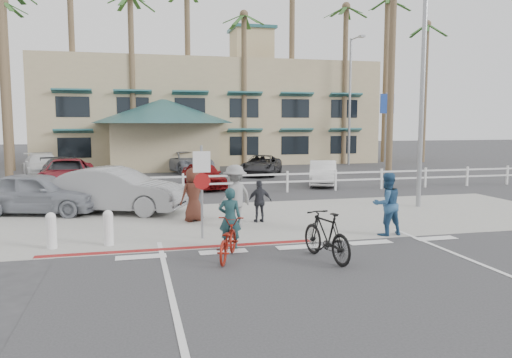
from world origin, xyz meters
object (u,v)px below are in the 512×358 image
object	(u,v)px
car_white_sedan	(116,190)
car_red_compact	(38,193)
sign_post	(202,187)
bike_black	(326,236)
bike_red	(228,240)

from	to	relation	value
car_white_sedan	car_red_compact	bearing A→B (deg)	104.99
sign_post	bike_black	size ratio (longest dim) A/B	1.48
car_white_sedan	bike_red	bearing A→B (deg)	-134.99
sign_post	bike_red	bearing A→B (deg)	-82.72
sign_post	car_white_sedan	bearing A→B (deg)	117.23
bike_red	car_red_compact	bearing A→B (deg)	-32.56
bike_red	car_red_compact	world-z (taller)	car_red_compact
bike_black	car_red_compact	xyz separation A→B (m)	(-7.62, 8.06, 0.16)
bike_red	car_white_sedan	xyz separation A→B (m)	(-2.74, 7.03, 0.35)
sign_post	bike_red	world-z (taller)	sign_post
bike_red	bike_black	distance (m)	2.32
car_red_compact	sign_post	bearing A→B (deg)	-117.67
sign_post	bike_red	xyz separation A→B (m)	(0.29, -2.26, -0.99)
sign_post	car_red_compact	size ratio (longest dim) A/B	0.66
bike_red	car_white_sedan	size ratio (longest dim) A/B	0.36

